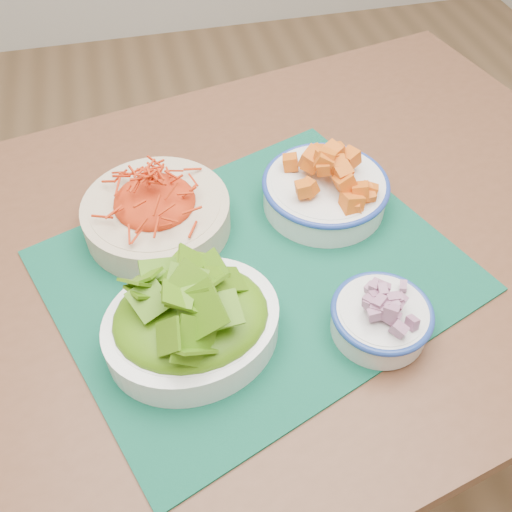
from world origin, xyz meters
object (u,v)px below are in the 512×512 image
at_px(table, 258,279).
at_px(onion_bowl, 381,315).
at_px(squash_bowl, 326,183).
at_px(carrot_bowl, 156,208).
at_px(lettuce_bowl, 191,315).
at_px(placemat, 256,270).

bearing_deg(table, onion_bowl, -71.42).
xyz_separation_m(squash_bowl, onion_bowl, (-0.01, -0.25, -0.01)).
bearing_deg(carrot_bowl, lettuce_bowl, -84.99).
relative_size(table, onion_bowl, 9.62).
distance_m(table, squash_bowl, 0.19).
bearing_deg(lettuce_bowl, carrot_bowl, 82.18).
bearing_deg(lettuce_bowl, table, 37.98).
xyz_separation_m(table, squash_bowl, (0.12, 0.05, 0.14)).
bearing_deg(table, placemat, -118.74).
distance_m(placemat, lettuce_bowl, 0.15).
xyz_separation_m(carrot_bowl, onion_bowl, (0.26, -0.26, -0.01)).
relative_size(table, placemat, 2.58).
relative_size(table, lettuce_bowl, 5.39).
relative_size(placemat, onion_bowl, 3.73).
xyz_separation_m(table, carrot_bowl, (-0.14, 0.06, 0.14)).
distance_m(squash_bowl, lettuce_bowl, 0.32).
bearing_deg(squash_bowl, lettuce_bowl, -140.22).
relative_size(placemat, lettuce_bowl, 2.09).
xyz_separation_m(table, placemat, (-0.02, -0.06, 0.09)).
xyz_separation_m(carrot_bowl, squash_bowl, (0.27, -0.01, 0.00)).
bearing_deg(onion_bowl, lettuce_bowl, 169.68).
bearing_deg(onion_bowl, squash_bowl, 88.76).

